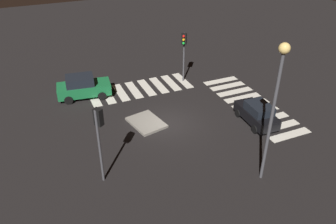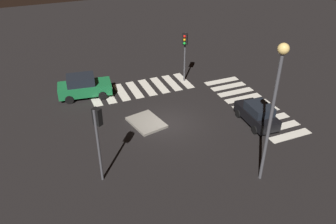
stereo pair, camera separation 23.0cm
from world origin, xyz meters
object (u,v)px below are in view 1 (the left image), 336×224
Objects in this scene: traffic_island at (146,123)px; car_black at (257,113)px; street_lamp at (276,93)px; car_green at (83,87)px; traffic_light_west at (99,128)px; traffic_light_east at (184,46)px.

traffic_island is 0.80× the size of car_black.
traffic_island is 0.37× the size of street_lamp.
car_green is at bearing 28.17° from street_lamp.
car_black is at bearing -27.18° from traffic_light_west.
car_green is 13.79m from car_black.
traffic_light_west is 13.62m from traffic_light_east.
traffic_island is at bearing 27.36° from street_lamp.
car_green is (5.83, 3.27, 0.82)m from traffic_island.
car_black is 7.51m from street_lamp.
traffic_island is at bearing -11.88° from traffic_light_east.
traffic_island is 0.66× the size of traffic_light_west.
car_green is at bearing -59.98° from traffic_light_east.
traffic_island is at bearing -53.15° from car_green.
traffic_light_west reaches higher than traffic_light_east.
car_green reaches higher than traffic_island.
traffic_light_west is at bearing 100.34° from car_black.
street_lamp is (-13.79, -7.39, 4.58)m from car_green.
traffic_light_west is at bearing -87.45° from car_green.
traffic_light_west is 9.21m from street_lamp.
street_lamp reaches higher than car_black.
traffic_light_east is (8.21, 1.89, 2.56)m from car_black.
street_lamp is at bearing -57.12° from traffic_light_west.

